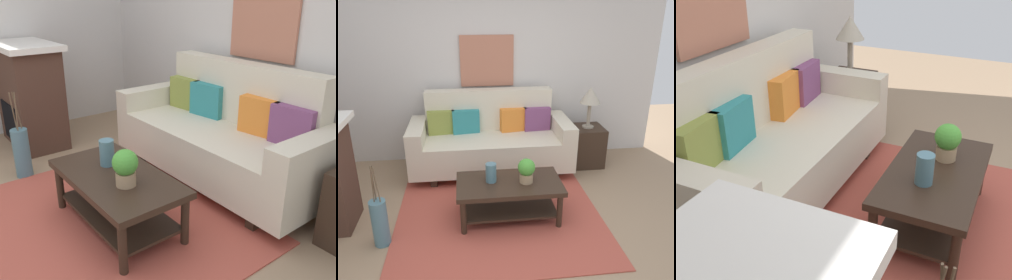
# 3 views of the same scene
# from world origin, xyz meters

# --- Properties ---
(ground_plane) EXTENTS (9.02, 9.02, 0.00)m
(ground_plane) POSITION_xyz_m (0.00, 0.00, 0.00)
(ground_plane) COLOR #9E7F60
(wall_back) EXTENTS (5.02, 0.10, 2.70)m
(wall_back) POSITION_xyz_m (0.00, 2.23, 1.35)
(wall_back) COLOR silver
(wall_back) RESTS_ON ground_plane
(area_rug) EXTENTS (2.20, 1.86, 0.01)m
(area_rug) POSITION_xyz_m (0.00, 0.50, 0.01)
(area_rug) COLOR #B24C3D
(area_rug) RESTS_ON ground_plane
(couch) EXTENTS (2.12, 0.84, 1.08)m
(couch) POSITION_xyz_m (0.01, 1.70, 0.43)
(couch) COLOR beige
(couch) RESTS_ON ground_plane
(throw_pillow_olive) EXTENTS (0.37, 0.16, 0.32)m
(throw_pillow_olive) POSITION_xyz_m (-0.64, 1.82, 0.68)
(throw_pillow_olive) COLOR olive
(throw_pillow_olive) RESTS_ON couch
(throw_pillow_teal) EXTENTS (0.37, 0.17, 0.32)m
(throw_pillow_teal) POSITION_xyz_m (-0.32, 1.82, 0.68)
(throw_pillow_teal) COLOR teal
(throw_pillow_teal) RESTS_ON couch
(throw_pillow_orange) EXTENTS (0.37, 0.17, 0.32)m
(throw_pillow_orange) POSITION_xyz_m (0.34, 1.82, 0.68)
(throw_pillow_orange) COLOR orange
(throw_pillow_orange) RESTS_ON couch
(throw_pillow_plum) EXTENTS (0.37, 0.15, 0.32)m
(throw_pillow_plum) POSITION_xyz_m (0.66, 1.82, 0.68)
(throw_pillow_plum) COLOR #7A4270
(throw_pillow_plum) RESTS_ON couch
(coffee_table) EXTENTS (1.10, 0.60, 0.43)m
(coffee_table) POSITION_xyz_m (0.11, 0.53, 0.31)
(coffee_table) COLOR #332319
(coffee_table) RESTS_ON ground_plane
(tabletop_vase) EXTENTS (0.11, 0.11, 0.20)m
(tabletop_vase) POSITION_xyz_m (-0.08, 0.57, 0.53)
(tabletop_vase) COLOR slate
(tabletop_vase) RESTS_ON coffee_table
(potted_plant_tabletop) EXTENTS (0.18, 0.18, 0.26)m
(potted_plant_tabletop) POSITION_xyz_m (0.29, 0.51, 0.57)
(potted_plant_tabletop) COLOR tan
(potted_plant_tabletop) RESTS_ON coffee_table
(side_table) EXTENTS (0.44, 0.44, 0.56)m
(side_table) POSITION_xyz_m (1.37, 1.72, 0.28)
(side_table) COLOR #332319
(side_table) RESTS_ON ground_plane
(table_lamp) EXTENTS (0.28, 0.28, 0.57)m
(table_lamp) POSITION_xyz_m (1.37, 1.72, 0.99)
(table_lamp) COLOR gray
(table_lamp) RESTS_ON side_table
(floor_vase) EXTENTS (0.15, 0.15, 0.48)m
(floor_vase) POSITION_xyz_m (-1.17, 0.23, 0.24)
(floor_vase) COLOR slate
(floor_vase) RESTS_ON ground_plane
(floor_vase_branch_a) EXTENTS (0.05, 0.04, 0.36)m
(floor_vase_branch_a) POSITION_xyz_m (-1.15, 0.23, 0.66)
(floor_vase_branch_a) COLOR brown
(floor_vase_branch_a) RESTS_ON floor_vase
(floor_vase_branch_b) EXTENTS (0.02, 0.05, 0.36)m
(floor_vase_branch_b) POSITION_xyz_m (-1.18, 0.24, 0.66)
(floor_vase_branch_b) COLOR brown
(floor_vase_branch_b) RESTS_ON floor_vase
(floor_vase_branch_c) EXTENTS (0.03, 0.04, 0.36)m
(floor_vase_branch_c) POSITION_xyz_m (-1.18, 0.21, 0.66)
(floor_vase_branch_c) COLOR brown
(floor_vase_branch_c) RESTS_ON floor_vase
(framed_painting) EXTENTS (0.73, 0.03, 0.69)m
(framed_painting) POSITION_xyz_m (0.01, 2.16, 1.43)
(framed_painting) COLOR #B77056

